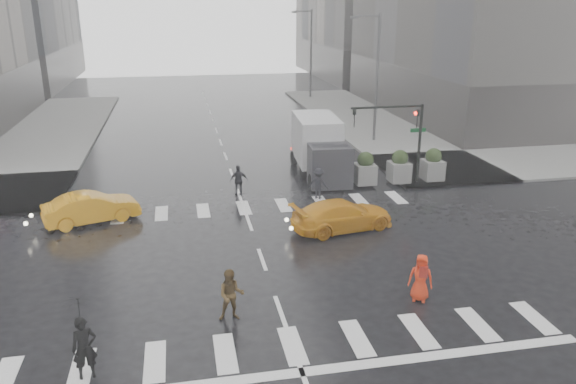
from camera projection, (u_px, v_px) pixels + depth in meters
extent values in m
plane|color=black|center=(262.00, 259.00, 22.25)|extent=(120.00, 120.00, 0.00)
cube|color=slate|center=(484.00, 137.00, 42.07)|extent=(35.00, 35.00, 0.15)
cube|color=#2D2A28|center=(527.00, 87.00, 51.96)|extent=(26.05, 26.05, 4.40)
cube|color=#2D2A28|center=(405.00, 58.00, 78.89)|extent=(26.05, 26.05, 4.40)
cylinder|color=black|center=(419.00, 145.00, 30.80)|extent=(0.16, 0.16, 4.50)
cylinder|color=black|center=(387.00, 107.00, 29.74)|extent=(4.00, 0.12, 0.12)
imported|color=black|center=(417.00, 119.00, 30.29)|extent=(0.16, 0.20, 1.00)
imported|color=black|center=(354.00, 118.00, 29.57)|extent=(0.16, 0.20, 1.00)
sphere|color=#FF190C|center=(416.00, 113.00, 30.17)|extent=(0.20, 0.20, 0.20)
cube|color=#0B4F1F|center=(418.00, 130.00, 30.84)|extent=(0.90, 0.03, 0.22)
cylinder|color=#59595B|center=(377.00, 79.00, 39.55)|extent=(0.20, 0.20, 9.00)
cylinder|color=#59595B|center=(367.00, 16.00, 38.00)|extent=(1.80, 0.12, 0.12)
cube|color=#59595B|center=(355.00, 17.00, 37.87)|extent=(0.50, 0.22, 0.15)
cylinder|color=#59595B|center=(311.00, 55.00, 58.12)|extent=(0.20, 0.20, 9.00)
cylinder|color=#59595B|center=(303.00, 11.00, 56.57)|extent=(1.80, 0.12, 0.12)
cube|color=#59595B|center=(294.00, 12.00, 56.44)|extent=(0.50, 0.22, 0.15)
cube|color=slate|center=(365.00, 174.00, 30.93)|extent=(1.10, 1.10, 1.10)
sphere|color=#233116|center=(365.00, 160.00, 30.67)|extent=(0.90, 0.90, 0.90)
cube|color=slate|center=(399.00, 172.00, 31.30)|extent=(1.10, 1.10, 1.10)
sphere|color=#233116|center=(400.00, 158.00, 31.04)|extent=(0.90, 0.90, 0.90)
cube|color=slate|center=(432.00, 170.00, 31.67)|extent=(1.10, 1.10, 1.10)
sphere|color=#233116|center=(434.00, 156.00, 31.41)|extent=(0.90, 0.90, 0.90)
imported|color=black|center=(84.00, 348.00, 15.02)|extent=(0.74, 0.58, 1.80)
imported|color=black|center=(80.00, 312.00, 14.67)|extent=(1.17, 1.19, 0.88)
imported|color=#4C381B|center=(231.00, 295.00, 17.80)|extent=(0.89, 0.72, 1.73)
imported|color=red|center=(421.00, 278.00, 18.99)|extent=(0.97, 0.85, 1.67)
cube|color=maroon|center=(424.00, 272.00, 18.72)|extent=(0.32, 0.27, 0.40)
imported|color=black|center=(239.00, 181.00, 29.33)|extent=(1.01, 0.66, 1.65)
imported|color=black|center=(319.00, 183.00, 28.93)|extent=(1.19, 1.05, 1.62)
imported|color=orange|center=(91.00, 208.00, 25.82)|extent=(4.49, 2.76, 1.40)
imported|color=orange|center=(342.00, 215.00, 25.00)|extent=(4.40, 2.66, 1.35)
cube|color=silver|center=(316.00, 139.00, 33.18)|extent=(2.36, 4.52, 2.65)
cube|color=#29292D|center=(330.00, 166.00, 30.52)|extent=(2.26, 1.77, 2.26)
cube|color=black|center=(330.00, 154.00, 30.30)|extent=(1.96, 0.88, 0.88)
cylinder|color=black|center=(312.00, 182.00, 30.40)|extent=(0.28, 0.88, 0.88)
cylinder|color=black|center=(349.00, 180.00, 30.78)|extent=(0.28, 0.88, 0.88)
cylinder|color=black|center=(303.00, 171.00, 32.40)|extent=(0.28, 0.88, 0.88)
cylinder|color=black|center=(338.00, 169.00, 32.78)|extent=(0.28, 0.88, 0.88)
cylinder|color=black|center=(294.00, 158.00, 34.96)|extent=(0.28, 0.88, 0.88)
cylinder|color=black|center=(326.00, 157.00, 35.34)|extent=(0.28, 0.88, 0.88)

